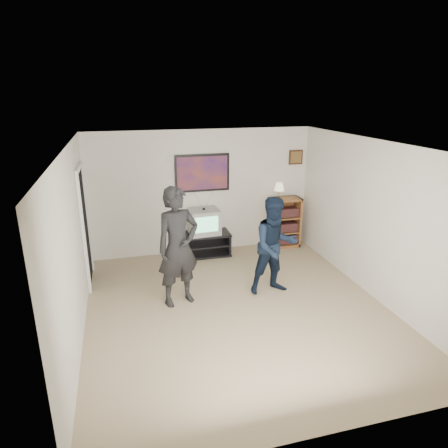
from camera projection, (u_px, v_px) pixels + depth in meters
name	position (u px, v px, depth m)	size (l,w,h in m)	color
room_shell	(232.00, 225.00, 6.07)	(4.51, 5.00, 2.51)	#97795F
media_stand	(207.00, 244.00, 8.12)	(0.95, 0.54, 0.47)	black
crt_television	(204.00, 222.00, 7.96)	(0.59, 0.50, 0.50)	#989793
bookshelf	(284.00, 222.00, 8.49)	(0.65, 0.37, 1.07)	brown
table_lamp	(279.00, 191.00, 8.24)	(0.21, 0.21, 0.34)	beige
person_tall	(178.00, 247.00, 6.07)	(0.69, 0.45, 1.88)	black
person_short	(275.00, 246.00, 6.44)	(0.79, 0.62, 1.63)	black
controller_left	(179.00, 231.00, 6.25)	(0.03, 0.12, 0.03)	white
controller_right	(270.00, 231.00, 6.64)	(0.04, 0.12, 0.04)	white
poster	(202.00, 173.00, 7.90)	(1.10, 0.03, 0.75)	black
air_vent	(174.00, 159.00, 7.67)	(0.28, 0.02, 0.14)	white
small_picture	(296.00, 157.00, 8.32)	(0.30, 0.03, 0.30)	#382712
doorway	(85.00, 227.00, 6.75)	(0.03, 0.85, 2.00)	black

